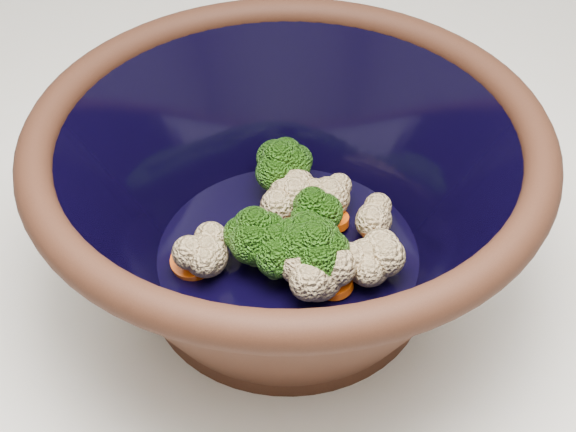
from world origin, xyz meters
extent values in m
cylinder|color=black|center=(-0.09, 0.01, 0.91)|extent=(0.20, 0.20, 0.01)
torus|color=black|center=(-0.09, 0.01, 1.03)|extent=(0.33, 0.33, 0.02)
cylinder|color=black|center=(-0.09, 0.01, 0.93)|extent=(0.19, 0.19, 0.00)
cylinder|color=#608442|center=(-0.10, -0.01, 0.94)|extent=(0.01, 0.01, 0.02)
ellipsoid|color=#306613|center=(-0.10, -0.01, 0.96)|extent=(0.04, 0.04, 0.03)
cylinder|color=#608442|center=(-0.09, 0.08, 0.94)|extent=(0.01, 0.01, 0.02)
ellipsoid|color=#306613|center=(-0.09, 0.08, 0.96)|extent=(0.04, 0.04, 0.03)
cylinder|color=#608442|center=(-0.08, -0.01, 0.94)|extent=(0.01, 0.01, 0.02)
ellipsoid|color=#306613|center=(-0.08, -0.01, 0.96)|extent=(0.04, 0.04, 0.03)
cylinder|color=#608442|center=(-0.08, -0.02, 0.94)|extent=(0.01, 0.01, 0.02)
ellipsoid|color=#306613|center=(-0.08, -0.02, 0.97)|extent=(0.04, 0.04, 0.04)
cylinder|color=#608442|center=(-0.07, 0.02, 0.94)|extent=(0.01, 0.01, 0.02)
ellipsoid|color=#306613|center=(-0.07, 0.02, 0.96)|extent=(0.04, 0.04, 0.03)
cylinder|color=#608442|center=(-0.10, 0.07, 0.94)|extent=(0.01, 0.01, 0.02)
ellipsoid|color=#306613|center=(-0.10, 0.07, 0.97)|extent=(0.04, 0.04, 0.03)
cylinder|color=#608442|center=(-0.11, 0.00, 0.94)|extent=(0.01, 0.01, 0.02)
ellipsoid|color=#306613|center=(-0.11, 0.00, 0.96)|extent=(0.04, 0.04, 0.03)
sphere|color=beige|center=(-0.04, -0.02, 0.95)|extent=(0.03, 0.03, 0.03)
sphere|color=beige|center=(-0.09, 0.05, 0.95)|extent=(0.03, 0.03, 0.03)
sphere|color=beige|center=(-0.03, 0.02, 0.95)|extent=(0.03, 0.03, 0.03)
sphere|color=beige|center=(-0.10, 0.04, 0.95)|extent=(0.03, 0.03, 0.03)
sphere|color=beige|center=(-0.04, -0.02, 0.95)|extent=(0.03, 0.03, 0.03)
sphere|color=beige|center=(-0.06, 0.05, 0.95)|extent=(0.03, 0.03, 0.03)
sphere|color=beige|center=(-0.15, -0.01, 0.95)|extent=(0.03, 0.03, 0.03)
sphere|color=beige|center=(-0.07, -0.03, 0.95)|extent=(0.03, 0.03, 0.03)
cylinder|color=#EA4B0A|center=(-0.10, 0.02, 0.94)|extent=(0.03, 0.03, 0.01)
cylinder|color=#EA4B0A|center=(-0.06, 0.03, 0.94)|extent=(0.02, 0.02, 0.01)
cylinder|color=#EA4B0A|center=(-0.03, 0.00, 0.94)|extent=(0.03, 0.03, 0.01)
cylinder|color=#EA4B0A|center=(-0.06, -0.03, 0.94)|extent=(0.02, 0.02, 0.01)
cylinder|color=#EA4B0A|center=(-0.09, 0.01, 0.94)|extent=(0.03, 0.03, 0.01)
cylinder|color=#EA4B0A|center=(-0.16, 0.00, 0.94)|extent=(0.03, 0.03, 0.01)
camera|label=1|loc=(-0.11, -0.39, 1.34)|focal=50.00mm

